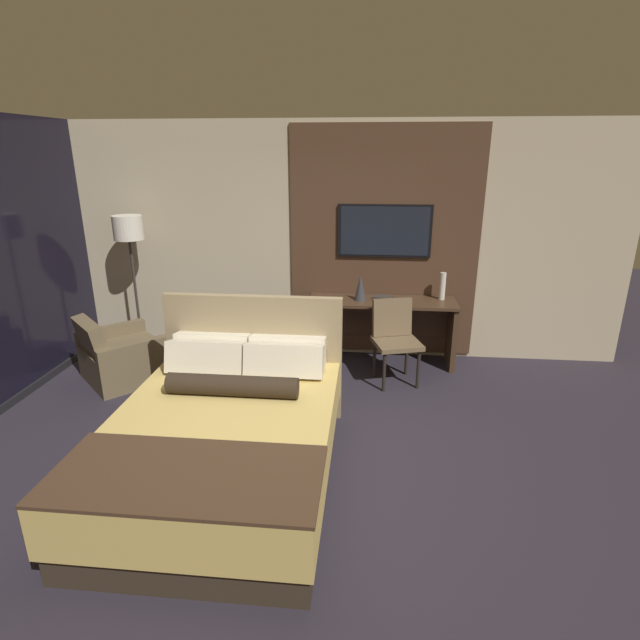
{
  "coord_description": "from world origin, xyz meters",
  "views": [
    {
      "loc": [
        0.58,
        -3.38,
        2.44
      ],
      "look_at": [
        0.13,
        1.07,
        0.93
      ],
      "focal_mm": 28.0,
      "sensor_mm": 36.0,
      "label": 1
    }
  ],
  "objects": [
    {
      "name": "bed",
      "position": [
        -0.48,
        -0.09,
        0.35
      ],
      "size": [
        1.67,
        2.26,
        1.2
      ],
      "color": "#33281E",
      "rests_on": "ground_plane"
    },
    {
      "name": "floor_lamp",
      "position": [
        -2.23,
        2.21,
        1.46
      ],
      "size": [
        0.34,
        0.34,
        1.74
      ],
      "color": "#282623",
      "rests_on": "ground_plane"
    },
    {
      "name": "armchair_by_window",
      "position": [
        -2.14,
        1.52,
        0.25
      ],
      "size": [
        1.13,
        1.13,
        0.76
      ],
      "rotation": [
        0.0,
        0.0,
        2.37
      ],
      "color": "brown",
      "rests_on": "ground_plane"
    },
    {
      "name": "wall_back_tv_panel",
      "position": [
        0.1,
        2.59,
        1.4
      ],
      "size": [
        7.2,
        0.09,
        2.8
      ],
      "color": "#BCAD8E",
      "rests_on": "ground_plane"
    },
    {
      "name": "ground_plane",
      "position": [
        0.0,
        0.0,
        0.0
      ],
      "size": [
        16.0,
        16.0,
        0.0
      ],
      "primitive_type": "plane",
      "color": "#28232D"
    },
    {
      "name": "desk_chair",
      "position": [
        0.88,
        1.82,
        0.55
      ],
      "size": [
        0.59,
        0.58,
        0.91
      ],
      "rotation": [
        0.0,
        0.0,
        0.28
      ],
      "color": "brown",
      "rests_on": "ground_plane"
    },
    {
      "name": "book",
      "position": [
        0.76,
        2.34,
        0.81
      ],
      "size": [
        0.25,
        0.2,
        0.03
      ],
      "color": "#332D28",
      "rests_on": "desk"
    },
    {
      "name": "vase_tall",
      "position": [
        1.44,
        2.38,
        0.95
      ],
      "size": [
        0.07,
        0.07,
        0.32
      ],
      "color": "silver",
      "rests_on": "desk"
    },
    {
      "name": "desk",
      "position": [
        0.75,
        2.31,
        0.53
      ],
      "size": [
        1.72,
        0.52,
        0.79
      ],
      "color": "#422D1E",
      "rests_on": "ground_plane"
    },
    {
      "name": "tv",
      "position": [
        0.75,
        2.52,
        1.56
      ],
      "size": [
        1.09,
        0.04,
        0.61
      ],
      "color": "black"
    },
    {
      "name": "vase_short",
      "position": [
        0.49,
        2.25,
        0.94
      ],
      "size": [
        0.14,
        0.14,
        0.3
      ],
      "color": "#333338",
      "rests_on": "desk"
    }
  ]
}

